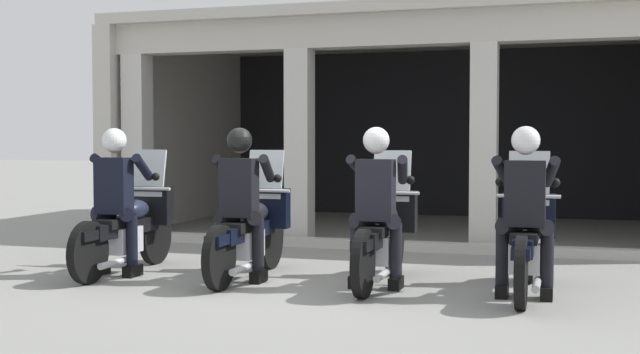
# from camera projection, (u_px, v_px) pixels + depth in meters

# --- Properties ---
(ground_plane) EXTENTS (80.00, 80.00, 0.00)m
(ground_plane) POSITION_uv_depth(u_px,v_px,m) (373.00, 248.00, 10.97)
(ground_plane) COLOR gray
(station_building) EXTENTS (8.91, 5.35, 3.34)m
(station_building) POSITION_uv_depth(u_px,v_px,m) (423.00, 101.00, 13.81)
(station_building) COLOR black
(station_building) RESTS_ON ground
(kerb_strip) EXTENTS (8.41, 0.24, 0.12)m
(kerb_strip) POSITION_uv_depth(u_px,v_px,m) (380.00, 245.00, 10.85)
(kerb_strip) COLOR #B7B5AD
(kerb_strip) RESTS_ON ground
(motorcycle_far_left) EXTENTS (0.62, 2.04, 1.35)m
(motorcycle_far_left) POSITION_uv_depth(u_px,v_px,m) (130.00, 226.00, 9.01)
(motorcycle_far_left) COLOR black
(motorcycle_far_left) RESTS_ON ground
(police_officer_far_left) EXTENTS (0.63, 0.61, 1.58)m
(police_officer_far_left) POSITION_uv_depth(u_px,v_px,m) (116.00, 188.00, 8.72)
(police_officer_far_left) COLOR black
(police_officer_far_left) RESTS_ON ground
(motorcycle_center_left) EXTENTS (0.62, 2.04, 1.35)m
(motorcycle_center_left) POSITION_uv_depth(u_px,v_px,m) (251.00, 230.00, 8.65)
(motorcycle_center_left) COLOR black
(motorcycle_center_left) RESTS_ON ground
(police_officer_center_left) EXTENTS (0.63, 0.61, 1.58)m
(police_officer_center_left) POSITION_uv_depth(u_px,v_px,m) (240.00, 191.00, 8.36)
(police_officer_center_left) COLOR black
(police_officer_center_left) RESTS_ON ground
(motorcycle_center_right) EXTENTS (0.62, 2.04, 1.35)m
(motorcycle_center_right) POSITION_uv_depth(u_px,v_px,m) (383.00, 234.00, 8.27)
(motorcycle_center_right) COLOR black
(motorcycle_center_right) RESTS_ON ground
(police_officer_center_right) EXTENTS (0.63, 0.61, 1.58)m
(police_officer_center_right) POSITION_uv_depth(u_px,v_px,m) (376.00, 193.00, 7.98)
(police_officer_center_right) COLOR black
(police_officer_center_right) RESTS_ON ground
(motorcycle_far_right) EXTENTS (0.62, 2.04, 1.35)m
(motorcycle_far_right) POSITION_uv_depth(u_px,v_px,m) (526.00, 241.00, 7.75)
(motorcycle_far_right) COLOR black
(motorcycle_far_right) RESTS_ON ground
(police_officer_far_right) EXTENTS (0.63, 0.61, 1.58)m
(police_officer_far_right) POSITION_uv_depth(u_px,v_px,m) (525.00, 197.00, 7.46)
(police_officer_far_right) COLOR black
(police_officer_far_right) RESTS_ON ground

